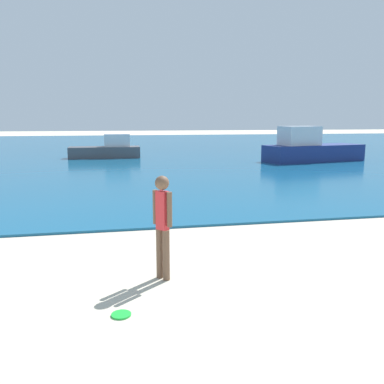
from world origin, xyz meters
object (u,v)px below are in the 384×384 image
at_px(person_standing, 162,221).
at_px(frisbee, 121,315).
at_px(boat_far, 107,150).
at_px(boat_near, 311,149).

bearing_deg(person_standing, frisbee, 108.98).
distance_m(person_standing, boat_far, 22.00).
height_order(person_standing, boat_far, person_standing).
height_order(person_standing, frisbee, person_standing).
bearing_deg(boat_far, person_standing, 92.67).
bearing_deg(frisbee, boat_near, 56.06).
bearing_deg(frisbee, person_standing, 58.21).
xyz_separation_m(boat_near, boat_far, (-12.42, 4.98, -0.20)).
relative_size(frisbee, boat_far, 0.06).
distance_m(frisbee, boat_near, 21.93).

